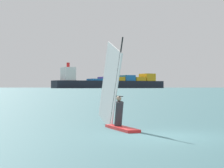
% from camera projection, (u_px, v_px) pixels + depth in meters
% --- Properties ---
extents(ground_plane, '(4000.00, 4000.00, 0.00)m').
position_uv_depth(ground_plane, '(166.00, 137.00, 14.48)').
color(ground_plane, '#386066').
extents(windsurfer, '(0.76, 4.36, 4.09)m').
position_uv_depth(windsurfer, '(115.00, 102.00, 17.56)').
color(windsurfer, red).
rests_on(windsurfer, ground_plane).
extents(cargo_ship, '(158.09, 53.56, 32.65)m').
position_uv_depth(cargo_ship, '(110.00, 82.00, 538.64)').
color(cargo_ship, black).
rests_on(cargo_ship, ground_plane).
extents(distant_headland, '(845.40, 454.77, 36.80)m').
position_uv_depth(distant_headland, '(71.00, 82.00, 1287.17)').
color(distant_headland, '#60665B').
rests_on(distant_headland, ground_plane).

